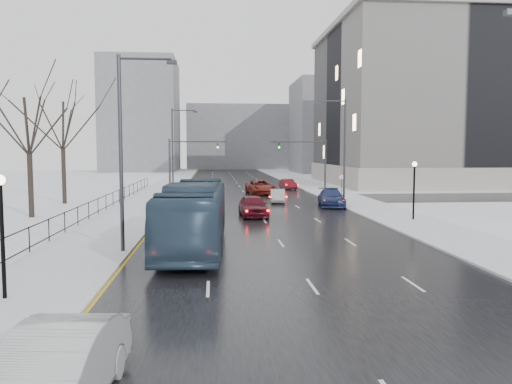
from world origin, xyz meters
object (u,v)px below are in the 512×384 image
object	(u,v)px
tree_park_d	(32,219)
sedan_right_distant	(288,184)
tree_park_e	(65,205)
sedan_right_cross	(261,187)
sedan_right_far	(331,198)
lamppost_r_mid	(414,182)
no_uturn_sign	(342,180)
streetlight_r_mid	(342,147)
bus	(194,216)
mast_signal_right	(316,161)
sedan_left_near	(54,373)
streetlight_l_far	(175,147)
sedan_right_near	(278,196)
sedan_center_far	(216,183)
sedan_center_near	(253,206)
streetlight_l_near	(125,143)
lamppost_l	(2,218)
mast_signal_left	(180,161)

from	to	relation	value
tree_park_d	sedan_right_distant	xyz separation A→B (m)	(24.05, 26.85, 0.72)
tree_park_d	tree_park_e	xyz separation A→B (m)	(-0.40, 10.00, 0.00)
tree_park_d	tree_park_e	world-z (taller)	tree_park_e
sedan_right_cross	sedan_right_far	world-z (taller)	sedan_right_cross
lamppost_r_mid	no_uturn_sign	xyz separation A→B (m)	(-1.80, 14.00, -0.64)
streetlight_r_mid	bus	bearing A→B (deg)	-124.06
streetlight_r_mid	mast_signal_right	size ratio (longest dim) A/B	1.54
sedan_right_far	sedan_right_cross	bearing A→B (deg)	118.90
sedan_left_near	streetlight_l_far	bearing A→B (deg)	96.46
sedan_right_near	sedan_center_far	bearing A→B (deg)	114.16
tree_park_d	sedan_right_cross	xyz separation A→B (m)	(19.65, 19.58, 0.90)
streetlight_l_far	sedan_center_near	world-z (taller)	streetlight_l_far
sedan_center_far	sedan_right_near	bearing A→B (deg)	-73.36
streetlight_l_near	sedan_right_distant	bearing A→B (deg)	70.56
lamppost_l	mast_signal_right	distance (m)	40.41
streetlight_l_far	sedan_center_far	distance (m)	12.49
lamppost_l	no_uturn_sign	distance (m)	37.85
tree_park_d	streetlight_r_mid	xyz separation A→B (m)	(25.97, 6.00, 5.62)
lamppost_l	sedan_right_near	world-z (taller)	lamppost_l
streetlight_l_far	mast_signal_left	size ratio (longest dim) A/B	1.54
mast_signal_right	sedan_center_near	world-z (taller)	mast_signal_right
lamppost_r_mid	sedan_right_distant	xyz separation A→B (m)	(-4.75, 30.85, -2.22)
sedan_right_far	sedan_center_far	world-z (taller)	sedan_right_far
streetlight_l_far	lamppost_r_mid	bearing A→B (deg)	-48.94
streetlight_r_mid	mast_signal_left	size ratio (longest dim) A/B	1.54
lamppost_l	mast_signal_left	xyz separation A→B (m)	(3.67, 36.00, 1.16)
lamppost_r_mid	sedan_right_near	bearing A→B (deg)	120.93
lamppost_l	lamppost_r_mid	distance (m)	28.43
sedan_right_distant	streetlight_l_near	bearing A→B (deg)	-117.43
tree_park_e	lamppost_l	world-z (taller)	tree_park_e
sedan_right_near	sedan_center_far	distance (m)	19.57
sedan_center_far	sedan_right_distant	size ratio (longest dim) A/B	1.03
tree_park_e	sedan_right_far	distance (m)	25.72
tree_park_e	sedan_left_near	xyz separation A→B (m)	(11.27, -39.78, 0.89)
streetlight_l_near	lamppost_l	size ratio (longest dim) A/B	2.34
tree_park_e	mast_signal_left	bearing A→B (deg)	20.19
streetlight_r_mid	sedan_right_near	distance (m)	8.37
no_uturn_sign	sedan_left_near	size ratio (longest dim) A/B	0.52
streetlight_r_mid	sedan_left_near	distance (m)	39.12
streetlight_l_near	lamppost_l	xyz separation A→B (m)	(-2.83, -8.00, -2.67)
streetlight_l_far	sedan_right_distant	xyz separation A→B (m)	(14.42, 8.85, -4.89)
sedan_left_near	sedan_center_far	world-z (taller)	sedan_left_near
streetlight_l_near	no_uturn_sign	size ratio (longest dim) A/B	3.70
lamppost_l	sedan_right_far	world-z (taller)	lamppost_l
no_uturn_sign	lamppost_l	bearing A→B (deg)	-122.26
sedan_right_near	mast_signal_right	bearing A→B (deg)	46.85
streetlight_l_far	no_uturn_sign	world-z (taller)	streetlight_l_far
mast_signal_left	tree_park_e	bearing A→B (deg)	-159.81
sedan_right_near	sedan_left_near	bearing A→B (deg)	-97.72
sedan_right_far	sedan_right_near	bearing A→B (deg)	146.67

